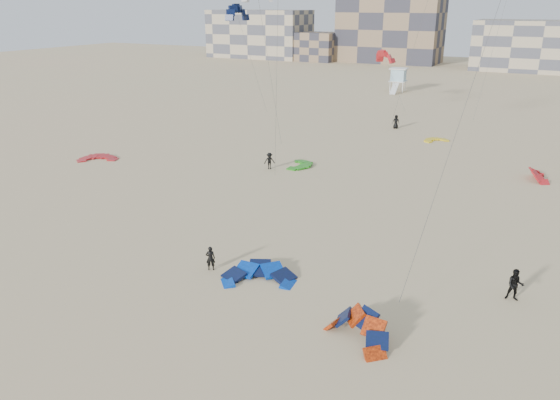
% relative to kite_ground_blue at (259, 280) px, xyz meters
% --- Properties ---
extents(ground, '(320.00, 320.00, 0.00)m').
position_rel_kite_ground_blue_xyz_m(ground, '(-1.84, -2.79, 0.00)').
color(ground, tan).
rests_on(ground, ground).
extents(kite_ground_blue, '(6.11, 6.23, 2.67)m').
position_rel_kite_ground_blue_xyz_m(kite_ground_blue, '(0.00, 0.00, 0.00)').
color(kite_ground_blue, '#003ECF').
rests_on(kite_ground_blue, ground).
extents(kite_ground_orange, '(5.05, 5.06, 3.75)m').
position_rel_kite_ground_blue_xyz_m(kite_ground_orange, '(7.44, -3.11, 0.00)').
color(kite_ground_orange, '#FA470E').
rests_on(kite_ground_orange, ground).
extents(kite_ground_red, '(5.40, 5.46, 1.01)m').
position_rel_kite_ground_blue_xyz_m(kite_ground_red, '(-28.88, 15.71, 0.00)').
color(kite_ground_red, red).
rests_on(kite_ground_red, ground).
extents(kite_ground_green, '(4.26, 4.08, 0.71)m').
position_rel_kite_ground_blue_xyz_m(kite_ground_green, '(-8.52, 23.58, 0.00)').
color(kite_ground_green, '#159719').
rests_on(kite_ground_green, ground).
extents(kite_ground_red_far, '(3.75, 3.65, 3.03)m').
position_rel_kite_ground_blue_xyz_m(kite_ground_red_far, '(13.77, 29.80, 0.00)').
color(kite_ground_red_far, red).
rests_on(kite_ground_red_far, ground).
extents(kite_ground_yellow, '(4.09, 4.09, 0.54)m').
position_rel_kite_ground_blue_xyz_m(kite_ground_yellow, '(1.58, 41.05, 0.00)').
color(kite_ground_yellow, yellow).
rests_on(kite_ground_yellow, ground).
extents(kitesurfer_main, '(0.70, 0.63, 1.60)m').
position_rel_kite_ground_blue_xyz_m(kitesurfer_main, '(-3.38, -0.15, 0.80)').
color(kitesurfer_main, black).
rests_on(kitesurfer_main, ground).
extents(kitesurfer_b, '(1.02, 0.85, 1.89)m').
position_rel_kite_ground_blue_xyz_m(kitesurfer_b, '(13.95, 4.68, 0.94)').
color(kitesurfer_b, black).
rests_on(kitesurfer_b, ground).
extents(kitesurfer_c, '(1.25, 1.17, 1.69)m').
position_rel_kite_ground_blue_xyz_m(kitesurfer_c, '(-10.75, 21.16, 0.85)').
color(kitesurfer_c, black).
rests_on(kitesurfer_c, ground).
extents(kitesurfer_e, '(1.02, 0.80, 1.83)m').
position_rel_kite_ground_blue_xyz_m(kitesurfer_e, '(-4.81, 45.75, 0.91)').
color(kitesurfer_e, black).
rests_on(kitesurfer_e, ground).
extents(kite_fly_navy, '(4.80, 5.57, 14.83)m').
position_rel_kite_ground_blue_xyz_m(kite_fly_navy, '(-26.02, 40.34, 14.48)').
color(kite_fly_navy, '#09103E').
rests_on(kite_fly_navy, ground).
extents(kite_fly_red, '(7.93, 8.44, 8.63)m').
position_rel_kite_ground_blue_xyz_m(kite_fly_red, '(-10.75, 58.49, 8.00)').
color(kite_fly_red, red).
rests_on(kite_fly_red, ground).
extents(lifeguard_tower_far, '(3.32, 6.13, 4.42)m').
position_rel_kite_ground_blue_xyz_m(lifeguard_tower_far, '(-13.73, 77.57, 2.19)').
color(lifeguard_tower_far, white).
rests_on(lifeguard_tower_far, ground).
extents(condo_west_a, '(30.00, 15.00, 14.00)m').
position_rel_kite_ground_blue_xyz_m(condo_west_a, '(-71.84, 127.21, 7.00)').
color(condo_west_a, tan).
rests_on(condo_west_a, ground).
extents(condo_west_b, '(28.00, 14.00, 18.00)m').
position_rel_kite_ground_blue_xyz_m(condo_west_b, '(-31.84, 131.21, 9.00)').
color(condo_west_b, '#876D51').
rests_on(condo_west_b, ground).
extents(condo_mid, '(32.00, 16.00, 12.00)m').
position_rel_kite_ground_blue_xyz_m(condo_mid, '(8.16, 127.21, 6.00)').
color(condo_mid, tan).
rests_on(condo_mid, ground).
extents(condo_fill_left, '(12.00, 10.00, 8.00)m').
position_rel_kite_ground_blue_xyz_m(condo_fill_left, '(-51.84, 125.21, 4.00)').
color(condo_fill_left, '#876D51').
rests_on(condo_fill_left, ground).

